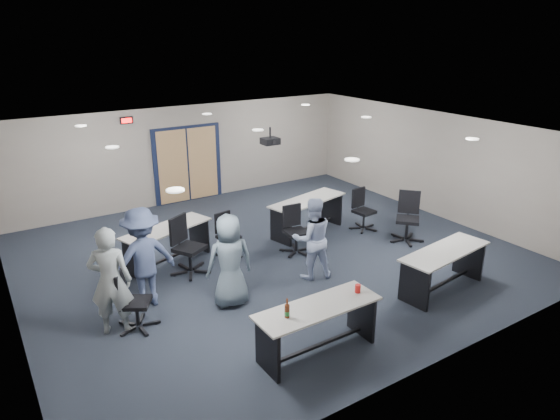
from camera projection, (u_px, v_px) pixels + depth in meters
floor at (271, 255)px, 10.89m from camera, size 10.00×10.00×0.00m
back_wall at (187, 154)px, 14.00m from camera, size 10.00×0.04×2.70m
front_wall at (442, 283)px, 6.87m from camera, size 10.00×0.04×2.70m
left_wall at (3, 250)px, 7.89m from camera, size 0.04×9.00×2.70m
right_wall at (434, 164)px, 12.98m from camera, size 0.04×9.00×2.70m
ceiling at (270, 132)px, 9.98m from camera, size 10.00×9.00×0.04m
double_door at (188, 165)px, 14.07m from camera, size 2.00×0.07×2.20m
exit_sign at (126, 120)px, 12.76m from camera, size 0.32×0.07×0.18m
ceiling_projector at (270, 141)px, 10.62m from camera, size 0.35×0.32×0.37m
ceiling_can_lights at (264, 132)px, 10.18m from camera, size 6.24×5.74×0.02m
table_front_left at (317, 321)px, 7.42m from camera, size 1.97×0.66×1.09m
table_front_right at (444, 263)px, 9.26m from camera, size 2.07×0.91×0.81m
table_back_left at (167, 239)px, 10.36m from camera, size 2.06×1.24×0.79m
table_back_right at (307, 210)px, 11.94m from camera, size 2.17×1.14×0.84m
chair_back_a at (189, 246)px, 9.90m from camera, size 1.02×1.02×1.18m
chair_back_b at (229, 235)px, 10.72m from camera, size 0.69×0.69×0.95m
chair_back_c at (296, 230)px, 10.84m from camera, size 0.72×0.72×1.06m
chair_back_d at (364, 210)px, 12.12m from camera, size 0.71×0.71×1.02m
chair_loose_left at (136, 300)px, 8.07m from camera, size 0.88×0.88×1.02m
chair_loose_right at (408, 218)px, 11.42m from camera, size 1.03×1.03×1.16m
person_gray at (110, 281)px, 7.83m from camera, size 0.79×0.69×1.83m
person_plaid at (230, 261)px, 8.68m from camera, size 0.91×0.67×1.69m
person_lightblue at (312, 238)px, 9.67m from camera, size 0.96×0.84×1.65m
person_back at (143, 258)px, 8.63m from camera, size 1.24×0.78×1.83m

